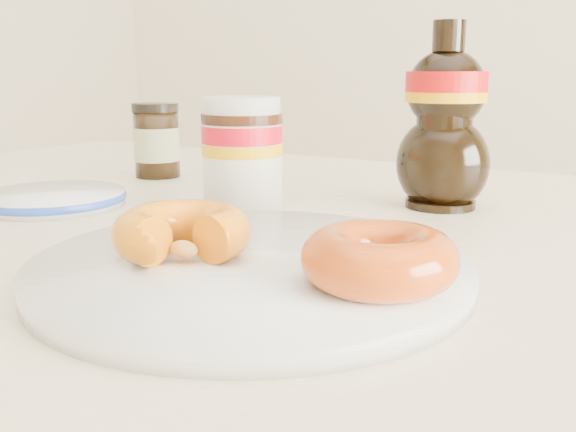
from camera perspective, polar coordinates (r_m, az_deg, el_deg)
The scene contains 8 objects.
dining_table at distance 0.64m, azimuth -0.99°, elevation -7.84°, with size 1.40×0.90×0.75m.
plate at distance 0.45m, azimuth -3.27°, elevation -4.55°, with size 0.31×0.31×0.02m.
donut_bitten at distance 0.45m, azimuth -9.41°, elevation -1.42°, with size 0.10×0.10×0.03m, color orange.
donut_whole at distance 0.39m, azimuth 8.11°, elevation -3.74°, with size 0.10×0.10×0.03m, color #9C320A.
nutella_jar at distance 0.66m, azimuth -4.07°, elevation 5.85°, with size 0.08×0.08×0.12m.
syrup_bottle at distance 0.69m, azimuth 13.75°, elevation 8.59°, with size 0.10×0.08×0.19m, color black, non-canonical shape.
dark_jar at distance 0.90m, azimuth -11.60°, elevation 6.54°, with size 0.06×0.06×0.10m.
blue_rim_saucer at distance 0.73m, azimuth -20.20°, elevation 1.49°, with size 0.15×0.15×0.02m.
Camera 1 is at (0.32, -0.41, 0.89)m, focal length 40.00 mm.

